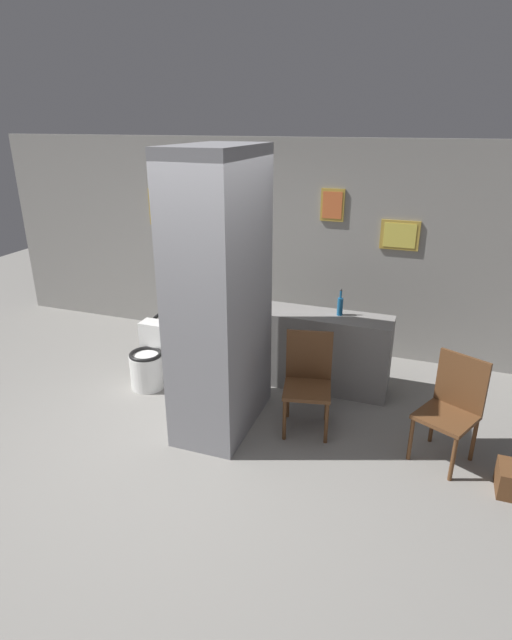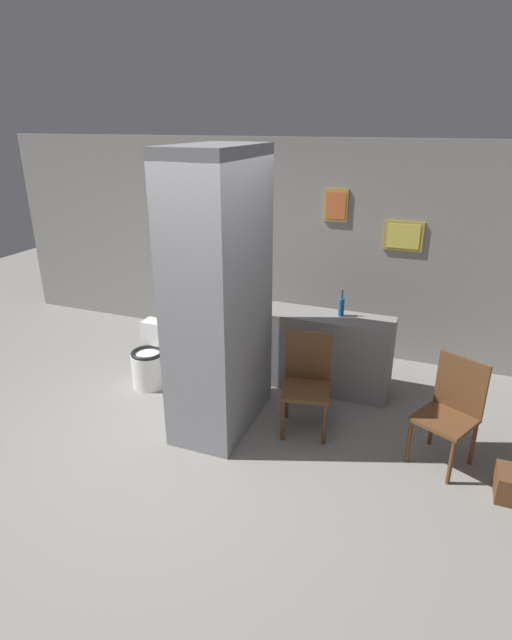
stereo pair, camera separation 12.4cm
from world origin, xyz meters
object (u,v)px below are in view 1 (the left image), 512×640
Objects in this scene: chair_near_pillar at (308,378)px; bicycle at (213,342)px; bottle_tall at (340,306)px; chair_by_doorway at (452,405)px; toilet at (149,361)px.

chair_near_pillar is 0.54× the size of bicycle.
chair_near_pillar is 3.25× the size of bottle_tall.
chair_near_pillar is 0.96m from bottle_tall.
toilet is at bearing -158.13° from chair_by_doorway.
chair_by_doorway is (3.13, -0.25, 0.22)m from toilet.
bicycle is (0.52, 0.59, 0.06)m from toilet.
chair_near_pillar reaches higher than bicycle.
toilet is 3.15m from chair_by_doorway.
toilet is 0.72× the size of chair_near_pillar.
toilet is at bearing -131.36° from bicycle.
chair_by_doorway reaches higher than toilet.
bottle_tall reaches higher than chair_near_pillar.
bottle_tall reaches higher than chair_by_doorway.
bicycle is at bearing 138.15° from chair_near_pillar.
toilet is 2.35× the size of bottle_tall.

